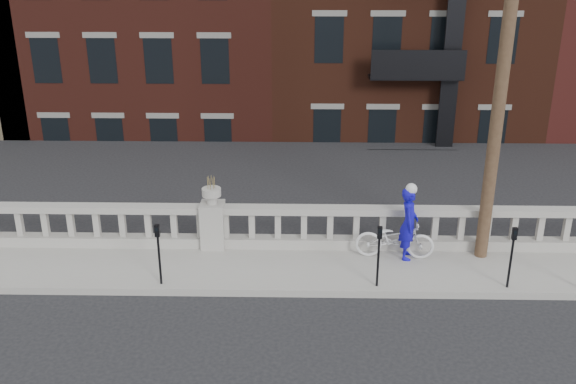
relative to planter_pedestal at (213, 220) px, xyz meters
The scene contains 11 objects.
ground 4.04m from the planter_pedestal, 90.00° to the right, with size 120.00×120.00×0.00m, color black.
sidewalk 1.21m from the planter_pedestal, 90.00° to the right, with size 32.00×2.20×0.15m, color #9B9790.
balustrade 0.19m from the planter_pedestal, ahead, with size 28.00×0.34×1.03m.
planter_pedestal is the anchor object (origin of this frame).
lower_level 19.19m from the planter_pedestal, 88.31° to the left, with size 80.00×44.00×20.80m.
utility_pole 7.61m from the planter_pedestal, ahead, with size 1.60×0.28×10.00m.
parking_meter_b 2.01m from the planter_pedestal, 116.15° to the right, with size 0.10×0.09×1.36m.
parking_meter_c 4.08m from the planter_pedestal, 26.21° to the right, with size 0.10×0.09×1.36m.
parking_meter_d 6.63m from the planter_pedestal, 15.76° to the right, with size 0.10×0.09×1.36m.
bicycle 4.22m from the planter_pedestal, ahead, with size 0.62×1.78×0.93m, color silver.
cyclist 4.51m from the planter_pedestal, ahead, with size 0.62×0.40×1.69m, color #110BAD.
Camera 1 is at (2.03, -9.69, 6.89)m, focal length 40.00 mm.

